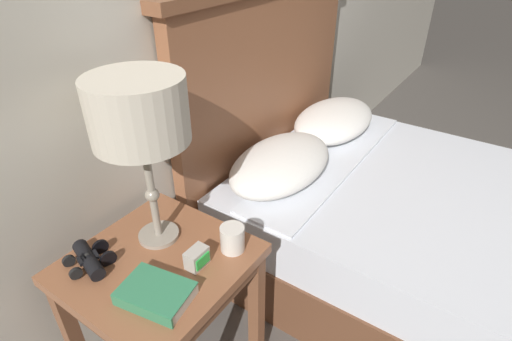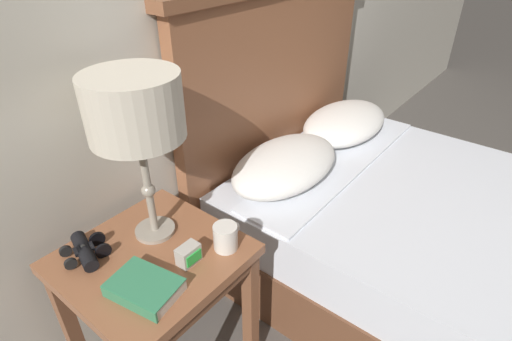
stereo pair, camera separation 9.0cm
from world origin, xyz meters
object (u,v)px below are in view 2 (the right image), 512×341
at_px(nightstand, 155,275).
at_px(table_lamp, 135,111).
at_px(book_on_nightstand, 144,288).
at_px(binoculars_pair, 85,251).
at_px(bed, 424,234).
at_px(coffee_mug, 226,237).
at_px(alarm_clock, 189,255).

bearing_deg(nightstand, table_lamp, 43.02).
bearing_deg(table_lamp, nightstand, -136.98).
distance_m(book_on_nightstand, binoculars_pair, 0.26).
bearing_deg(bed, nightstand, 151.17).
bearing_deg(binoculars_pair, nightstand, -49.38).
height_order(bed, coffee_mug, bed).
bearing_deg(coffee_mug, book_on_nightstand, 169.08).
height_order(coffee_mug, alarm_clock, coffee_mug).
bearing_deg(book_on_nightstand, table_lamp, 44.32).
bearing_deg(nightstand, bed, -28.83).
height_order(book_on_nightstand, alarm_clock, alarm_clock).
xyz_separation_m(nightstand, table_lamp, (0.08, 0.07, 0.52)).
distance_m(bed, alarm_clock, 1.12).
xyz_separation_m(binoculars_pair, alarm_clock, (0.18, -0.27, 0.01)).
height_order(bed, binoculars_pair, bed).
relative_size(coffee_mug, alarm_clock, 1.47).
bearing_deg(coffee_mug, alarm_clock, 159.69).
relative_size(book_on_nightstand, coffee_mug, 2.05).
xyz_separation_m(nightstand, coffee_mug, (0.17, -0.16, 0.13)).
distance_m(nightstand, coffee_mug, 0.27).
distance_m(book_on_nightstand, alarm_clock, 0.16).
bearing_deg(alarm_clock, coffee_mug, -20.31).
relative_size(bed, alarm_clock, 26.79).
bearing_deg(coffee_mug, nightstand, 136.40).
bearing_deg(binoculars_pair, book_on_nightstand, -85.36).
xyz_separation_m(table_lamp, alarm_clock, (-0.03, -0.19, -0.40)).
relative_size(bed, binoculars_pair, 11.37).
distance_m(binoculars_pair, coffee_mug, 0.43).
xyz_separation_m(bed, binoculars_pair, (-1.15, 0.71, 0.33)).
bearing_deg(alarm_clock, table_lamp, 81.93).
bearing_deg(book_on_nightstand, bed, -21.94).
height_order(bed, book_on_nightstand, bed).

